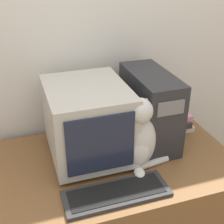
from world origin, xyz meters
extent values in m
cube|color=silver|center=(0.00, 0.82, 1.25)|extent=(7.00, 0.05, 2.50)
cube|color=brown|center=(0.00, 0.38, 0.35)|extent=(1.38, 0.75, 0.70)
cube|color=#BCB7AD|center=(-0.03, 0.47, 0.72)|extent=(0.27, 0.28, 0.02)
cube|color=#BCB7AD|center=(-0.03, 0.47, 0.91)|extent=(0.39, 0.46, 0.36)
cube|color=#1E2338|center=(-0.03, 0.24, 0.91)|extent=(0.31, 0.01, 0.28)
cube|color=#28282D|center=(0.32, 0.50, 0.90)|extent=(0.20, 0.44, 0.40)
cube|color=slate|center=(0.32, 0.27, 1.01)|extent=(0.14, 0.01, 0.07)
cube|color=#2D2D2D|center=(0.01, 0.13, 0.71)|extent=(0.47, 0.17, 0.02)
cube|color=black|center=(0.01, 0.13, 0.72)|extent=(0.42, 0.14, 0.00)
ellipsoid|color=silver|center=(0.17, 0.30, 0.85)|extent=(0.21, 0.19, 0.29)
ellipsoid|color=white|center=(0.16, 0.25, 0.83)|extent=(0.10, 0.06, 0.16)
sphere|color=silver|center=(0.17, 0.28, 1.02)|extent=(0.14, 0.14, 0.12)
cone|color=silver|center=(0.13, 0.29, 1.07)|extent=(0.03, 0.03, 0.03)
cone|color=silver|center=(0.19, 0.27, 1.07)|extent=(0.03, 0.03, 0.03)
ellipsoid|color=white|center=(0.15, 0.22, 0.72)|extent=(0.07, 0.09, 0.04)
cylinder|color=silver|center=(0.25, 0.27, 0.72)|extent=(0.18, 0.06, 0.03)
cube|color=beige|center=(0.55, 0.58, 0.72)|extent=(0.16, 0.19, 0.03)
cube|color=#383333|center=(0.54, 0.58, 0.75)|extent=(0.13, 0.20, 0.03)
cube|color=pink|center=(0.55, 0.58, 0.79)|extent=(0.12, 0.16, 0.03)
cylinder|color=maroon|center=(-0.08, 0.21, 0.71)|extent=(0.13, 0.05, 0.01)
camera|label=1|loc=(-0.34, -0.86, 1.67)|focal=50.00mm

